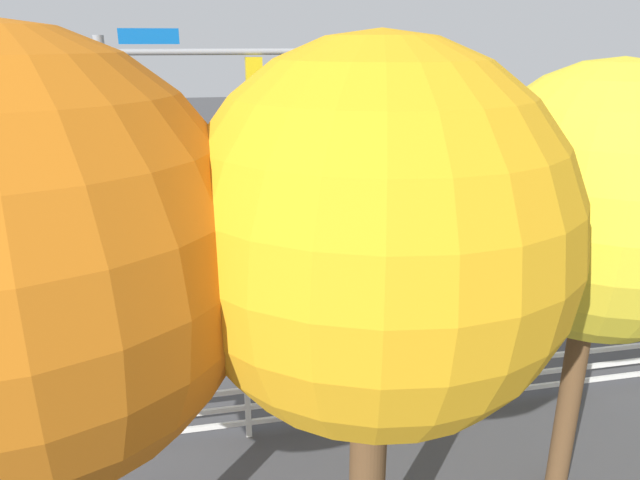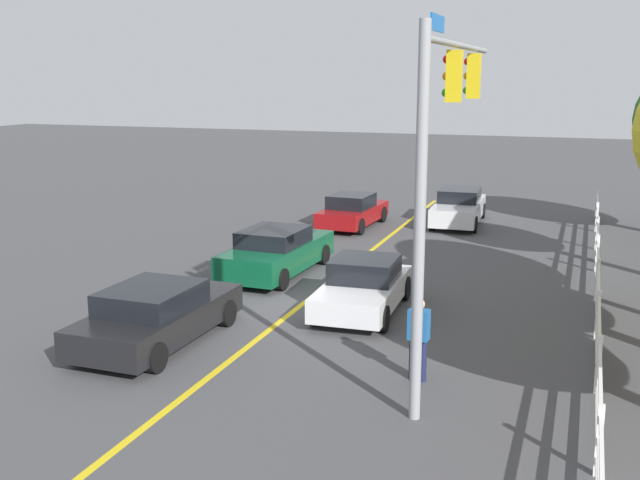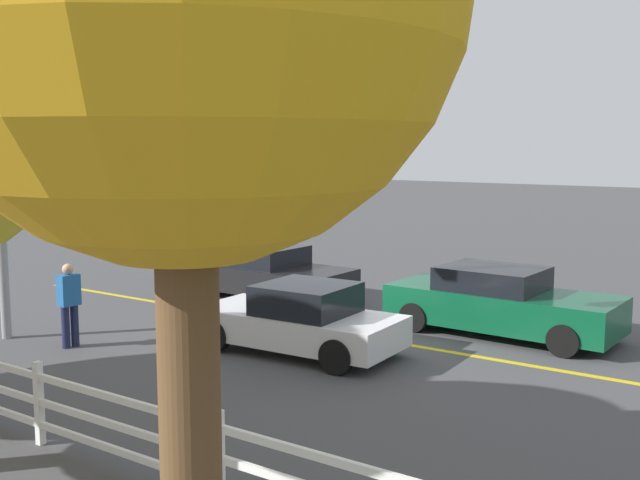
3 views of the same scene
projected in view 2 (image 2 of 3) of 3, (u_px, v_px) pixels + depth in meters
name	position (u px, v px, depth m)	size (l,w,h in m)	color
ground_plane	(303.00, 304.00, 20.12)	(120.00, 120.00, 0.00)	#444447
lane_center_stripe	(348.00, 268.00, 23.80)	(28.00, 0.16, 0.01)	gold
signal_assembly	(445.00, 133.00, 14.30)	(7.17, 0.38, 6.95)	gray
car_0	(157.00, 315.00, 17.04)	(4.66, 2.11, 1.37)	black
car_1	(459.00, 207.00, 30.86)	(4.75, 1.99, 1.42)	silver
car_2	(277.00, 252.00, 23.00)	(4.86, 2.10, 1.44)	#0C4C2D
car_3	(352.00, 211.00, 30.22)	(4.18, 1.96, 1.34)	maroon
car_4	(363.00, 287.00, 19.39)	(4.14, 2.04, 1.37)	silver
pedestrian	(418.00, 336.00, 14.90)	(0.30, 0.42, 1.69)	#191E3F
white_rail_fence	(598.00, 278.00, 20.35)	(26.10, 0.10, 1.15)	white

